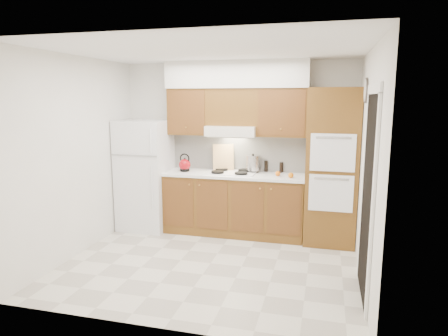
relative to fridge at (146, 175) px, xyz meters
name	(u,v)px	position (x,y,z in m)	size (l,w,h in m)	color
floor	(211,263)	(1.41, -1.14, -0.86)	(3.60, 3.60, 0.00)	beige
ceiling	(209,50)	(1.41, -1.14, 1.74)	(3.60, 3.60, 0.00)	white
wall_back	(237,147)	(1.41, 0.36, 0.44)	(3.60, 0.02, 2.60)	white
wall_left	(79,156)	(-0.40, -1.14, 0.44)	(0.02, 3.00, 2.60)	white
wall_right	(367,168)	(3.21, -1.14, 0.44)	(0.02, 3.00, 2.60)	white
fridge	(146,175)	(0.00, 0.00, 0.00)	(0.75, 0.72, 1.72)	white
base_cabinets	(234,205)	(1.43, 0.06, -0.41)	(2.11, 0.60, 0.90)	brown
countertop	(234,175)	(1.43, 0.05, 0.06)	(2.13, 0.62, 0.04)	white
backsplash	(238,152)	(1.43, 0.34, 0.36)	(2.11, 0.03, 0.56)	white
oven_cabinet	(332,167)	(2.85, 0.03, 0.24)	(0.70, 0.65, 2.20)	brown
upper_cab_left	(190,112)	(0.69, 0.19, 0.99)	(0.63, 0.33, 0.70)	brown
upper_cab_right	(283,113)	(2.12, 0.19, 0.99)	(0.73, 0.33, 0.70)	brown
range_hood	(232,131)	(1.38, 0.13, 0.71)	(0.75, 0.45, 0.15)	silver
upper_cab_over_hood	(233,107)	(1.38, 0.19, 1.06)	(0.75, 0.33, 0.55)	brown
soffit	(236,75)	(1.43, 0.18, 1.54)	(2.13, 0.36, 0.40)	silver
cooktop	(231,173)	(1.38, 0.07, 0.09)	(0.74, 0.50, 0.01)	white
doorway	(368,198)	(3.19, -1.49, 0.19)	(0.02, 0.90, 2.10)	black
wall_clock	(366,90)	(3.19, -0.59, 1.29)	(0.30, 0.30, 0.02)	#3F3833
kettle	(185,165)	(0.65, 0.02, 0.18)	(0.18, 0.18, 0.18)	maroon
cutting_board	(223,158)	(1.22, 0.24, 0.28)	(0.32, 0.02, 0.43)	tan
stock_pot	(253,163)	(1.69, 0.22, 0.22)	(0.21, 0.21, 0.22)	#B8B7BC
condiment_a	(257,165)	(1.73, 0.31, 0.18)	(0.05, 0.05, 0.19)	black
condiment_b	(266,166)	(1.87, 0.31, 0.17)	(0.05, 0.05, 0.17)	black
condiment_c	(281,167)	(2.11, 0.31, 0.16)	(0.05, 0.05, 0.16)	black
orange_near	(291,175)	(2.29, -0.09, 0.12)	(0.08, 0.08, 0.08)	#DD5A0B
orange_far	(278,174)	(2.09, 0.00, 0.12)	(0.07, 0.07, 0.07)	orange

